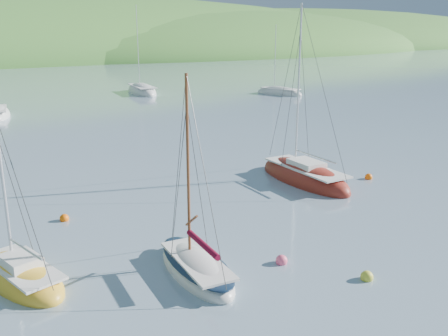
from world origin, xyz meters
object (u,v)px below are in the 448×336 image
daysailer_white (197,268)px  sloop_red (304,178)px  sailboat_yellow (22,277)px  distant_sloop_b (142,92)px  distant_sloop_d (279,93)px

daysailer_white → sloop_red: size_ratio=0.71×
daysailer_white → sailboat_yellow: size_ratio=1.17×
sloop_red → sailboat_yellow: (-18.03, -3.85, -0.05)m
sailboat_yellow → distant_sloop_b: distant_sloop_b is taller
sailboat_yellow → distant_sloop_d: bearing=28.0°
daysailer_white → distant_sloop_d: distant_sloop_d is taller
sailboat_yellow → distant_sloop_d: (44.21, 38.33, 0.01)m
distant_sloop_b → distant_sloop_d: bearing=-27.9°
sloop_red → distant_sloop_d: 43.29m
sloop_red → sailboat_yellow: 18.44m
distant_sloop_b → distant_sloop_d: (16.43, -12.29, -0.04)m
daysailer_white → sailboat_yellow: daysailer_white is taller
daysailer_white → distant_sloop_d: size_ratio=0.78×
daysailer_white → distant_sloop_b: bearing=74.2°
distant_sloop_b → distant_sloop_d: size_ratio=1.28×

